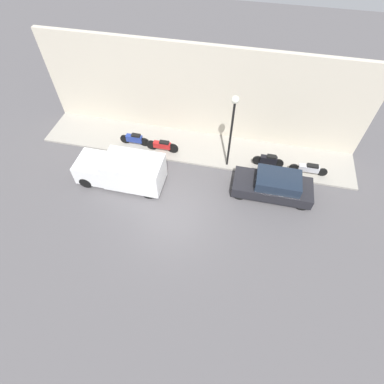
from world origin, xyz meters
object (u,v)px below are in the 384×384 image
at_px(delivery_van, 122,170).
at_px(motorcycle_red, 162,145).
at_px(scooter_silver, 309,169).
at_px(motorcycle_blue, 135,139).
at_px(motorcycle_black, 269,160).
at_px(streetlamp, 233,119).
at_px(parked_car, 274,185).

height_order(delivery_van, motorcycle_red, delivery_van).
height_order(scooter_silver, motorcycle_blue, motorcycle_blue).
height_order(delivery_van, motorcycle_black, delivery_van).
distance_m(motorcycle_black, motorcycle_red, 6.33).
height_order(scooter_silver, streetlamp, streetlamp).
height_order(parked_car, delivery_van, delivery_van).
relative_size(scooter_silver, motorcycle_blue, 1.13).
distance_m(delivery_van, streetlamp, 6.51).
distance_m(motorcycle_black, motorcycle_blue, 8.16).
relative_size(scooter_silver, streetlamp, 0.46).
xyz_separation_m(delivery_van, scooter_silver, (2.75, -10.09, -0.42)).
distance_m(motorcycle_black, streetlamp, 3.68).
bearing_deg(parked_car, delivery_van, 96.50).
bearing_deg(delivery_van, streetlamp, -65.70).
bearing_deg(streetlamp, motorcycle_red, 86.01).
distance_m(parked_car, motorcycle_black, 1.96).
relative_size(scooter_silver, motorcycle_black, 1.19).
distance_m(parked_car, motorcycle_blue, 8.76).
xyz_separation_m(motorcycle_red, streetlamp, (-0.28, -4.00, 2.85)).
relative_size(delivery_van, motorcycle_red, 2.42).
bearing_deg(streetlamp, parked_car, -119.81).
xyz_separation_m(scooter_silver, motorcycle_black, (0.11, 2.28, 0.06)).
bearing_deg(motorcycle_black, parked_car, -169.09).
distance_m(scooter_silver, motorcycle_black, 2.28).
height_order(delivery_van, motorcycle_blue, delivery_van).
bearing_deg(motorcycle_red, motorcycle_black, -89.13).
bearing_deg(parked_car, streetlamp, 60.19).
bearing_deg(motorcycle_blue, motorcycle_red, -96.10).
xyz_separation_m(scooter_silver, motorcycle_red, (0.01, 8.61, 0.05)).
xyz_separation_m(delivery_van, motorcycle_red, (2.76, -1.48, -0.37)).
relative_size(parked_car, motorcycle_blue, 2.24).
bearing_deg(motorcycle_red, scooter_silver, -90.07).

